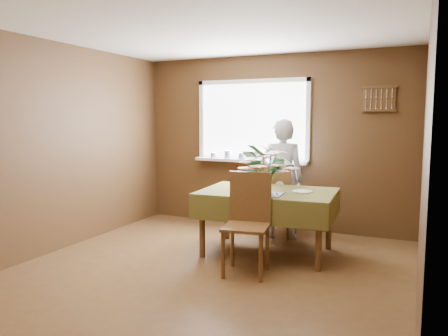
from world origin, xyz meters
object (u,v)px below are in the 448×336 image
at_px(chair_near, 248,219).
at_px(flower_bouquet, 266,165).
at_px(dining_table, 268,198).
at_px(chair_far, 277,197).
at_px(seated_woman, 282,179).

relative_size(chair_near, flower_bouquet, 1.82).
bearing_deg(dining_table, chair_far, 95.43).
bearing_deg(flower_bouquet, chair_near, -92.86).
bearing_deg(chair_far, dining_table, 99.20).
bearing_deg(chair_near, chair_far, 86.10).
distance_m(dining_table, flower_bouquet, 0.45).
distance_m(chair_near, flower_bouquet, 0.71).
height_order(dining_table, seated_woman, seated_woman).
bearing_deg(seated_woman, flower_bouquet, 81.72).
height_order(dining_table, chair_near, chair_near).
distance_m(chair_near, seated_woman, 1.40).
distance_m(seated_woman, flower_bouquet, 0.94).
bearing_deg(flower_bouquet, dining_table, 101.11).
bearing_deg(dining_table, chair_near, -92.65).
xyz_separation_m(seated_woman, flower_bouquet, (0.08, -0.89, 0.28)).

